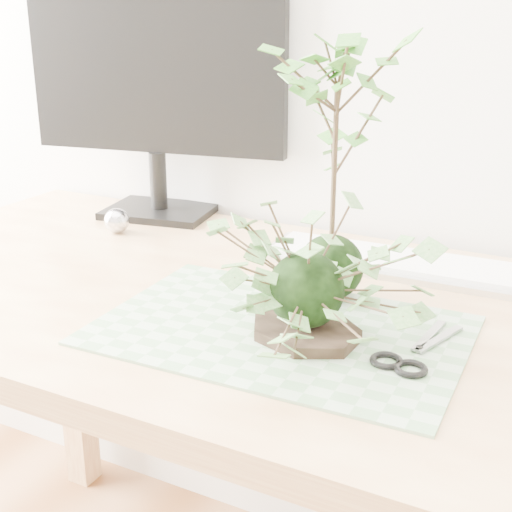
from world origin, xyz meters
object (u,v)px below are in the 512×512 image
ivy_kokedama (307,256)px  maple_kokedama (337,105)px  desk (313,363)px  monitor (156,81)px  keyboard (401,263)px

ivy_kokedama → maple_kokedama: 0.22m
desk → monitor: (-0.47, 0.30, 0.36)m
maple_kokedama → monitor: bearing=151.9°
maple_kokedama → keyboard: size_ratio=0.86×
ivy_kokedama → monitor: (-0.49, 0.39, 0.15)m
maple_kokedama → monitor: monitor is taller
desk → keyboard: keyboard is taller
desk → maple_kokedama: bearing=84.2°
ivy_kokedama → keyboard: ivy_kokedama is taller
maple_kokedama → monitor: (-0.47, 0.25, -0.01)m
maple_kokedama → monitor: 0.54m
desk → ivy_kokedama: bearing=-74.0°
desk → keyboard: size_ratio=3.44×
desk → maple_kokedama: maple_kokedama is taller
maple_kokedama → keyboard: bearing=71.5°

